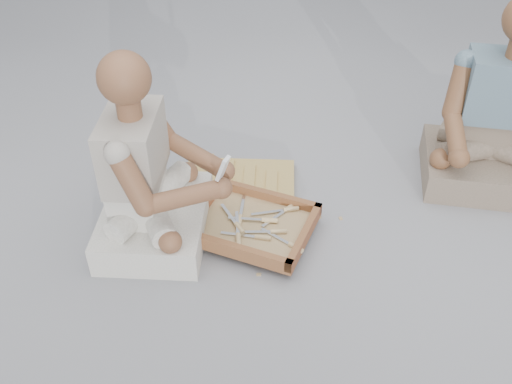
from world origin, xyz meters
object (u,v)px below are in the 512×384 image
at_px(tool_tray, 252,224).
at_px(craftsman, 149,181).
at_px(companion, 498,126).
at_px(carved_panel, 239,183).

relative_size(tool_tray, craftsman, 0.59).
relative_size(craftsman, companion, 0.94).
height_order(carved_panel, companion, companion).
xyz_separation_m(carved_panel, companion, (1.11, 0.53, 0.29)).
relative_size(tool_tray, companion, 0.55).
relative_size(carved_panel, companion, 0.59).
bearing_deg(tool_tray, companion, 42.47).
height_order(carved_panel, craftsman, craftsman).
distance_m(carved_panel, tool_tray, 0.36).
height_order(tool_tray, craftsman, craftsman).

